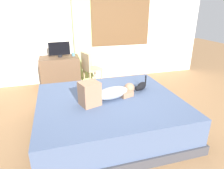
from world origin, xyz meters
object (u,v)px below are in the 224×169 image
bed (109,114)px  cup (73,54)px  person_lying (107,93)px  tv_monitor (59,49)px  cat (141,86)px  desk (61,72)px  chair_by_desk (90,67)px

bed → cup: 2.18m
person_lying → tv_monitor: bearing=105.7°
bed → cat: bearing=17.1°
person_lying → tv_monitor: tv_monitor is taller
person_lying → desk: (-0.61, 2.08, -0.27)m
tv_monitor → cat: bearing=-56.8°
cat → tv_monitor: (-1.23, 1.88, 0.33)m
cat → desk: (-1.26, 1.88, -0.23)m
bed → person_lying: size_ratio=2.35×
tv_monitor → cup: size_ratio=6.28×
bed → person_lying: 0.38m
cat → chair_by_desk: 1.73m
tv_monitor → desk: bearing=180.0°
person_lying → tv_monitor: size_ratio=1.93×
tv_monitor → chair_by_desk: (0.65, -0.26, -0.41)m
tv_monitor → cup: bearing=5.1°
bed → desk: (-0.66, 2.07, 0.11)m
person_lying → cup: bearing=97.4°
cup → chair_by_desk: (0.34, -0.29, -0.27)m
bed → cat: (0.60, 0.19, 0.33)m
cup → bed: bearing=-81.3°
person_lying → bed: bearing=10.3°
desk → cup: 0.53m
bed → tv_monitor: 2.26m
chair_by_desk → tv_monitor: bearing=158.0°
chair_by_desk → cat: bearing=-70.1°
tv_monitor → person_lying: bearing=-74.3°
cup → chair_by_desk: chair_by_desk is taller
bed → cat: cat is taller
person_lying → cup: size_ratio=12.14×
desk → cat: bearing=-56.2°
bed → chair_by_desk: size_ratio=2.54×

